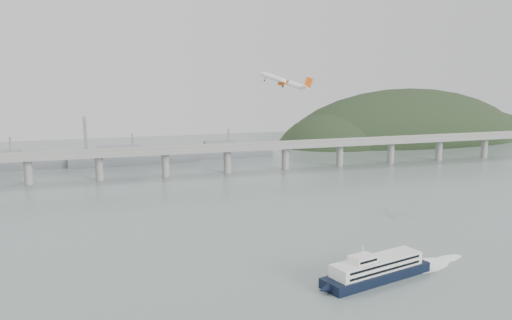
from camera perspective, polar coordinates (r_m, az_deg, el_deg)
name	(u,v)px	position (r m, az deg, el deg)	size (l,w,h in m)	color
ground	(291,258)	(250.90, 3.73, -10.23)	(900.00, 900.00, 0.00)	slate
bridge	(202,153)	(433.60, -5.76, 0.78)	(800.00, 22.00, 23.90)	gray
headland	(417,155)	(672.28, 16.58, 0.49)	(365.00, 155.00, 156.00)	#1E2E1A
distant_fleet	(4,163)	(496.81, -25.00, -0.28)	(453.00, 60.90, 40.00)	slate
ferry	(377,269)	(230.67, 12.58, -11.18)	(82.01, 31.31, 15.79)	black
airliner	(284,81)	(321.38, 3.01, 8.26)	(31.46, 29.49, 12.87)	white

